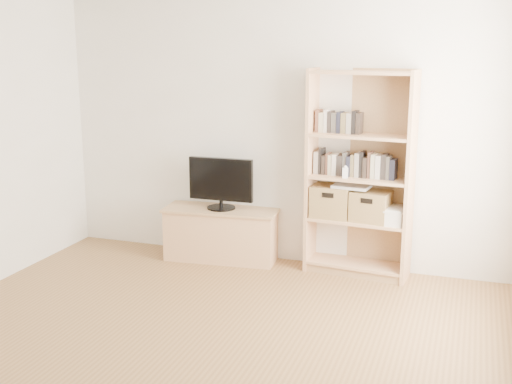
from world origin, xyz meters
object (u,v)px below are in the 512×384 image
at_px(tv_stand, 222,235).
at_px(basket_right, 371,206).
at_px(baby_monitor, 345,173).
at_px(basket_left, 332,201).
at_px(bookshelf, 360,175).
at_px(television, 221,183).
at_px(laptop, 352,186).

xyz_separation_m(tv_stand, basket_right, (1.48, 0.02, 0.42)).
distance_m(tv_stand, baby_monitor, 1.45).
bearing_deg(basket_right, tv_stand, -171.74).
bearing_deg(basket_right, basket_left, -177.59).
distance_m(basket_left, basket_right, 0.37).
height_order(bookshelf, television, bookshelf).
xyz_separation_m(television, basket_right, (1.48, 0.02, -0.11)).
xyz_separation_m(basket_left, basket_right, (0.37, -0.03, -0.01)).
xyz_separation_m(baby_monitor, basket_right, (0.23, 0.08, -0.31)).
xyz_separation_m(tv_stand, television, (0.00, 0.00, 0.53)).
bearing_deg(tv_stand, basket_right, -4.53).
bearing_deg(bookshelf, baby_monitor, -135.00).
bearing_deg(laptop, tv_stand, -172.02).
bearing_deg(tv_stand, basket_left, -2.56).
height_order(tv_stand, laptop, laptop).
relative_size(tv_stand, basket_left, 3.03).
bearing_deg(laptop, basket_right, 3.08).
bearing_deg(laptop, baby_monitor, -110.04).
xyz_separation_m(television, baby_monitor, (1.25, -0.06, 0.20)).
xyz_separation_m(tv_stand, basket_left, (1.11, 0.05, 0.43)).
relative_size(basket_left, laptop, 1.10).
bearing_deg(laptop, basket_left, 179.96).
bearing_deg(laptop, bookshelf, 10.14).
distance_m(baby_monitor, laptop, 0.17).
relative_size(baby_monitor, basket_right, 0.28).
distance_m(bookshelf, basket_right, 0.31).
relative_size(bookshelf, baby_monitor, 20.21).
bearing_deg(television, baby_monitor, -3.62).
bearing_deg(baby_monitor, basket_left, 135.30).
bearing_deg(television, basket_left, 1.92).
height_order(tv_stand, basket_right, basket_right).
relative_size(television, laptop, 1.98).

